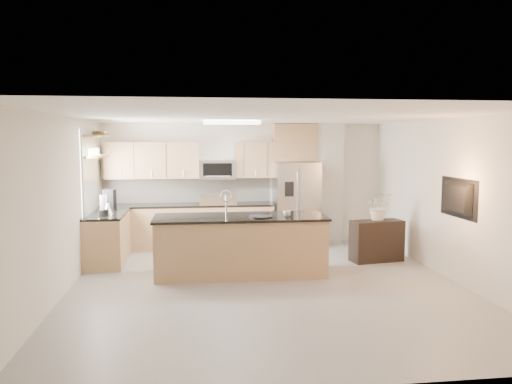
{
  "coord_description": "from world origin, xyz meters",
  "views": [
    {
      "loc": [
        -1.12,
        -7.45,
        2.25
      ],
      "look_at": [
        0.0,
        1.3,
        1.33
      ],
      "focal_mm": 35.0,
      "sensor_mm": 36.0,
      "label": 1
    }
  ],
  "objects": [
    {
      "name": "blender",
      "position": [
        -2.67,
        1.5,
        1.08
      ],
      "size": [
        0.16,
        0.16,
        0.37
      ],
      "color": "black",
      "rests_on": "left_counter"
    },
    {
      "name": "wall_right",
      "position": [
        3.0,
        0.0,
        1.3
      ],
      "size": [
        0.02,
        6.5,
        2.6
      ],
      "primitive_type": "cube",
      "color": "silver",
      "rests_on": "floor"
    },
    {
      "name": "credenza",
      "position": [
        2.27,
        1.32,
        0.38
      ],
      "size": [
        1.0,
        0.55,
        0.76
      ],
      "primitive_type": "cube",
      "rotation": [
        0.0,
        0.0,
        0.16
      ],
      "color": "black",
      "rests_on": "floor"
    },
    {
      "name": "wall_front",
      "position": [
        0.0,
        -3.25,
        1.3
      ],
      "size": [
        6.0,
        0.02,
        2.6
      ],
      "primitive_type": "cube",
      "color": "silver",
      "rests_on": "floor"
    },
    {
      "name": "television",
      "position": [
        2.91,
        -0.2,
        1.35
      ],
      "size": [
        0.14,
        1.08,
        0.62
      ],
      "primitive_type": "imported",
      "rotation": [
        0.0,
        0.0,
        1.57
      ],
      "color": "black",
      "rests_on": "wall_right"
    },
    {
      "name": "window",
      "position": [
        -2.98,
        1.85,
        1.65
      ],
      "size": [
        0.04,
        1.15,
        1.65
      ],
      "color": "white",
      "rests_on": "wall_left"
    },
    {
      "name": "coffee_maker",
      "position": [
        -2.69,
        2.27,
        1.11
      ],
      "size": [
        0.23,
        0.27,
        0.39
      ],
      "color": "black",
      "rests_on": "left_counter"
    },
    {
      "name": "wall_back",
      "position": [
        0.0,
        3.25,
        1.3
      ],
      "size": [
        6.0,
        0.02,
        2.6
      ],
      "primitive_type": "cube",
      "color": "silver",
      "rests_on": "floor"
    },
    {
      "name": "ceiling",
      "position": [
        0.0,
        0.0,
        2.6
      ],
      "size": [
        6.0,
        6.5,
        0.02
      ],
      "primitive_type": "cube",
      "color": "white",
      "rests_on": "wall_back"
    },
    {
      "name": "ceiling_fixture",
      "position": [
        -0.4,
        1.6,
        2.56
      ],
      "size": [
        1.0,
        0.5,
        0.06
      ],
      "primitive_type": "cube",
      "color": "white",
      "rests_on": "ceiling"
    },
    {
      "name": "left_counter",
      "position": [
        -2.67,
        1.85,
        0.46
      ],
      "size": [
        0.66,
        1.5,
        0.92
      ],
      "color": "tan",
      "rests_on": "floor"
    },
    {
      "name": "microwave",
      "position": [
        -0.6,
        3.04,
        1.63
      ],
      "size": [
        0.76,
        0.4,
        0.4
      ],
      "color": "silver",
      "rests_on": "upper_cabinets"
    },
    {
      "name": "island",
      "position": [
        -0.34,
        0.74,
        0.5
      ],
      "size": [
        2.87,
        1.06,
        1.41
      ],
      "rotation": [
        0.0,
        0.0,
        -0.01
      ],
      "color": "tan",
      "rests_on": "floor"
    },
    {
      "name": "range",
      "position": [
        -0.6,
        2.92,
        0.47
      ],
      "size": [
        0.76,
        0.64,
        1.14
      ],
      "color": "black",
      "rests_on": "floor"
    },
    {
      "name": "platter",
      "position": [
        -0.01,
        0.58,
        1.0
      ],
      "size": [
        0.4,
        0.4,
        0.02
      ],
      "primitive_type": "cylinder",
      "rotation": [
        0.0,
        0.0,
        0.06
      ],
      "color": "black",
      "rests_on": "island"
    },
    {
      "name": "flower_vase",
      "position": [
        2.31,
        1.37,
        1.15
      ],
      "size": [
        0.71,
        0.62,
        0.77
      ],
      "primitive_type": "imported",
      "rotation": [
        0.0,
        0.0,
        -0.02
      ],
      "color": "beige",
      "rests_on": "credenza"
    },
    {
      "name": "shelf_lower",
      "position": [
        -2.85,
        1.95,
        1.95
      ],
      "size": [
        0.3,
        1.2,
        0.04
      ],
      "primitive_type": "cube",
      "color": "olive",
      "rests_on": "wall_left"
    },
    {
      "name": "bowl",
      "position": [
        -2.85,
        2.23,
        2.39
      ],
      "size": [
        0.43,
        0.43,
        0.1
      ],
      "primitive_type": "imported",
      "rotation": [
        0.0,
        0.0,
        -0.08
      ],
      "color": "silver",
      "rests_on": "shelf_upper"
    },
    {
      "name": "back_counter",
      "position": [
        -1.23,
        2.93,
        0.47
      ],
      "size": [
        3.55,
        0.66,
        1.44
      ],
      "color": "tan",
      "rests_on": "floor"
    },
    {
      "name": "refrigerator",
      "position": [
        1.06,
        2.87,
        0.89
      ],
      "size": [
        0.92,
        0.78,
        1.78
      ],
      "color": "silver",
      "rests_on": "floor"
    },
    {
      "name": "floor",
      "position": [
        0.0,
        0.0,
        0.0
      ],
      "size": [
        6.5,
        6.5,
        0.0
      ],
      "primitive_type": "plane",
      "color": "#A29F9A",
      "rests_on": "ground"
    },
    {
      "name": "partition_column",
      "position": [
        1.82,
        3.1,
        1.3
      ],
      "size": [
        0.6,
        0.3,
        2.6
      ],
      "primitive_type": "cube",
      "color": "beige",
      "rests_on": "floor"
    },
    {
      "name": "kettle",
      "position": [
        -2.63,
        1.63,
        1.03
      ],
      "size": [
        0.2,
        0.2,
        0.25
      ],
      "color": "silver",
      "rests_on": "left_counter"
    },
    {
      "name": "upper_cabinets",
      "position": [
        -1.3,
        3.09,
        1.83
      ],
      "size": [
        3.5,
        0.33,
        0.75
      ],
      "color": "tan",
      "rests_on": "wall_back"
    },
    {
      "name": "wall_left",
      "position": [
        -3.0,
        0.0,
        1.3
      ],
      "size": [
        0.02,
        6.5,
        2.6
      ],
      "primitive_type": "cube",
      "color": "silver",
      "rests_on": "floor"
    },
    {
      "name": "cup",
      "position": [
        0.43,
        0.57,
        1.04
      ],
      "size": [
        0.15,
        0.15,
        0.1
      ],
      "primitive_type": "imported",
      "rotation": [
        0.0,
        0.0,
        0.25
      ],
      "color": "silver",
      "rests_on": "island"
    },
    {
      "name": "shelf_upper",
      "position": [
        -2.85,
        1.95,
        2.32
      ],
      "size": [
        0.3,
        1.2,
        0.04
      ],
      "primitive_type": "cube",
      "color": "olive",
      "rests_on": "wall_left"
    }
  ]
}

